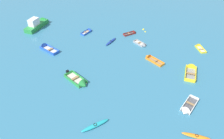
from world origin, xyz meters
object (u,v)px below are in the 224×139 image
(rowboat_blue_cluster_inner, at_px, (88,31))
(rowboat_green_outer_left, at_px, (80,82))
(rowboat_blue_cluster_outer, at_px, (46,47))
(mooring_buoy_far_field, at_px, (143,30))
(rowboat_yellow_midfield_left, at_px, (191,69))
(motor_launch_green_near_left, at_px, (38,24))
(kayak_deep_blue_foreground_center, at_px, (111,42))
(rowboat_grey_midfield_right, at_px, (142,45))
(mooring_buoy_outer_edge, at_px, (145,32))
(rowboat_white_back_row_left, at_px, (187,109))
(rowboat_yellow_back_row_center, at_px, (199,47))
(kayak_orange_outer_right, at_px, (197,136))
(rowboat_maroon_near_right, at_px, (132,33))
(kayak_turquoise_back_row_right, at_px, (95,125))
(rowboat_orange_far_right, at_px, (150,58))

(rowboat_blue_cluster_inner, bearing_deg, rowboat_green_outer_left, -84.53)
(rowboat_blue_cluster_outer, relative_size, mooring_buoy_far_field, 9.87)
(rowboat_green_outer_left, relative_size, rowboat_yellow_midfield_left, 0.94)
(rowboat_yellow_midfield_left, relative_size, motor_launch_green_near_left, 0.65)
(kayak_deep_blue_foreground_center, bearing_deg, rowboat_blue_cluster_inner, 141.51)
(rowboat_grey_midfield_right, relative_size, mooring_buoy_outer_edge, 8.09)
(rowboat_grey_midfield_right, bearing_deg, kayak_deep_blue_foreground_center, 172.89)
(rowboat_green_outer_left, distance_m, rowboat_white_back_row_left, 14.95)
(rowboat_blue_cluster_outer, distance_m, rowboat_yellow_back_row_center, 27.97)
(kayak_orange_outer_right, distance_m, rowboat_maroon_near_right, 25.04)
(rowboat_yellow_midfield_left, distance_m, rowboat_grey_midfield_right, 10.15)
(motor_launch_green_near_left, xyz_separation_m, rowboat_yellow_back_row_center, (32.33, -5.71, -0.61))
(mooring_buoy_far_field, bearing_deg, rowboat_yellow_midfield_left, -63.13)
(kayak_orange_outer_right, xyz_separation_m, rowboat_green_outer_left, (-14.73, 7.87, 0.07))
(rowboat_grey_midfield_right, bearing_deg, motor_launch_green_near_left, 164.86)
(kayak_orange_outer_right, relative_size, rowboat_white_back_row_left, 0.87)
(motor_launch_green_near_left, bearing_deg, rowboat_yellow_back_row_center, -10.02)
(rowboat_blue_cluster_inner, relative_size, mooring_buoy_far_field, 6.65)
(mooring_buoy_outer_edge, bearing_deg, kayak_deep_blue_foreground_center, -144.27)
(mooring_buoy_outer_edge, bearing_deg, rowboat_blue_cluster_outer, -156.48)
(kayak_deep_blue_foreground_center, relative_size, rowboat_blue_cluster_outer, 0.73)
(rowboat_green_outer_left, bearing_deg, kayak_deep_blue_foreground_center, 74.23)
(rowboat_maroon_near_right, distance_m, kayak_turquoise_back_row_right, 23.82)
(kayak_orange_outer_right, height_order, mooring_buoy_far_field, kayak_orange_outer_right)
(kayak_deep_blue_foreground_center, distance_m, motor_launch_green_near_left, 16.98)
(rowboat_white_back_row_left, bearing_deg, rowboat_yellow_midfield_left, 74.91)
(rowboat_green_outer_left, height_order, kayak_deep_blue_foreground_center, rowboat_green_outer_left)
(kayak_turquoise_back_row_right, xyz_separation_m, kayak_deep_blue_foreground_center, (0.16, 19.54, -0.01))
(rowboat_yellow_back_row_center, bearing_deg, rowboat_green_outer_left, -149.15)
(rowboat_grey_midfield_right, relative_size, mooring_buoy_far_field, 6.09)
(mooring_buoy_outer_edge, height_order, mooring_buoy_far_field, mooring_buoy_far_field)
(rowboat_grey_midfield_right, bearing_deg, mooring_buoy_far_field, 85.82)
(rowboat_yellow_midfield_left, xyz_separation_m, kayak_deep_blue_foreground_center, (-13.24, 7.74, -0.08))
(kayak_orange_outer_right, relative_size, rowboat_yellow_back_row_center, 1.07)
(rowboat_orange_far_right, bearing_deg, rowboat_white_back_row_left, -70.83)
(rowboat_yellow_back_row_center, height_order, mooring_buoy_outer_edge, rowboat_yellow_back_row_center)
(rowboat_yellow_back_row_center, bearing_deg, kayak_deep_blue_foreground_center, 178.30)
(motor_launch_green_near_left, height_order, rowboat_blue_cluster_outer, motor_launch_green_near_left)
(rowboat_green_outer_left, height_order, motor_launch_green_near_left, motor_launch_green_near_left)
(rowboat_blue_cluster_outer, xyz_separation_m, mooring_buoy_outer_edge, (18.36, 7.99, -0.21))
(rowboat_orange_far_right, bearing_deg, mooring_buoy_far_field, 93.97)
(rowboat_grey_midfield_right, bearing_deg, kayak_turquoise_back_row_right, -107.83)
(rowboat_white_back_row_left, bearing_deg, kayak_deep_blue_foreground_center, 124.18)
(rowboat_yellow_midfield_left, xyz_separation_m, rowboat_white_back_row_left, (-2.27, -8.42, -0.06))
(kayak_orange_outer_right, relative_size, mooring_buoy_outer_edge, 9.77)
(rowboat_yellow_midfield_left, distance_m, rowboat_orange_far_right, 6.66)
(rowboat_orange_far_right, relative_size, motor_launch_green_near_left, 0.49)
(rowboat_white_back_row_left, bearing_deg, rowboat_yellow_back_row_center, 71.59)
(rowboat_grey_midfield_right, bearing_deg, rowboat_yellow_midfield_left, -43.61)
(rowboat_yellow_midfield_left, xyz_separation_m, rowboat_maroon_near_right, (-9.17, 11.64, -0.09))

